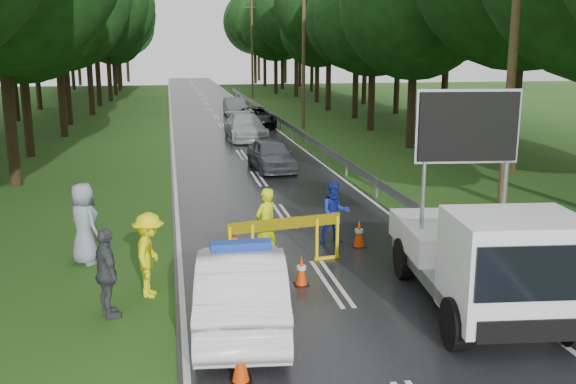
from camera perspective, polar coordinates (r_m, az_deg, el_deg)
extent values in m
plane|color=#1F4B15|center=(14.75, 3.83, -8.11)|extent=(160.00, 160.00, 0.00)
cube|color=black|center=(43.79, -5.89, 5.83)|extent=(7.00, 140.00, 0.02)
cylinder|color=gray|center=(15.91, 16.95, -5.73)|extent=(0.12, 0.12, 0.70)
cube|color=gray|center=(44.18, -1.09, 6.66)|extent=(0.05, 60.00, 0.30)
cylinder|color=#463020|center=(17.62, 19.36, 11.26)|extent=(0.24, 0.24, 10.00)
cylinder|color=#463020|center=(42.24, 1.40, 12.43)|extent=(0.24, 0.24, 10.00)
cylinder|color=#463020|center=(67.89, -3.21, 12.54)|extent=(0.24, 0.24, 10.00)
cube|color=#463020|center=(68.01, -3.26, 16.08)|extent=(1.40, 0.08, 0.08)
imported|color=white|center=(12.40, -4.17, -8.47)|extent=(2.06, 4.76, 1.52)
cube|color=#1938A5|center=(12.12, -4.23, -4.78)|extent=(1.17, 0.43, 0.15)
cube|color=gray|center=(14.19, 15.90, -6.77)|extent=(2.74, 4.94, 0.28)
cube|color=white|center=(15.07, 14.55, -3.75)|extent=(2.64, 2.94, 0.62)
cube|color=white|center=(12.17, 19.39, -6.37)|extent=(2.43, 2.03, 1.91)
cube|color=black|center=(11.31, 21.33, -6.78)|extent=(2.08, 0.27, 0.96)
cube|color=black|center=(14.15, 15.70, 5.62)|extent=(2.14, 0.36, 1.46)
cylinder|color=black|center=(11.93, 14.68, -11.26)|extent=(0.41, 0.97, 0.95)
cylinder|color=black|center=(12.77, 23.96, -10.35)|extent=(0.41, 0.97, 0.95)
cylinder|color=black|center=(15.14, 10.30, -5.82)|extent=(0.41, 0.97, 0.95)
cylinder|color=black|center=(15.81, 17.86, -5.45)|extent=(0.41, 0.97, 0.95)
cube|color=yellow|center=(15.32, -5.18, -5.11)|extent=(0.08, 0.08, 1.12)
cube|color=yellow|center=(15.47, -3.18, -4.90)|extent=(0.08, 0.08, 1.12)
cube|color=yellow|center=(16.02, 2.56, -4.26)|extent=(0.08, 0.08, 1.12)
cube|color=yellow|center=(16.24, 4.38, -4.05)|extent=(0.08, 0.08, 1.12)
cube|color=#F2CC00|center=(15.58, -0.26, -2.82)|extent=(2.87, 0.56, 0.28)
imported|color=#E8FF0D|center=(16.10, -1.99, -2.85)|extent=(0.80, 0.75, 1.83)
imported|color=navy|center=(17.46, 4.18, -1.86)|extent=(0.85, 0.67, 1.70)
imported|color=#FDF70D|center=(14.04, -12.22, -5.49)|extent=(0.84, 1.27, 1.84)
imported|color=#3E4246|center=(13.15, -15.80, -6.97)|extent=(0.80, 1.16, 1.83)
imported|color=gray|center=(16.51, -17.68, -2.70)|extent=(1.12, 1.18, 2.03)
imported|color=#3C3D43|center=(27.79, -1.51, 3.32)|extent=(1.89, 4.15, 1.38)
imported|color=#A6A9AE|center=(37.24, -3.80, 5.81)|extent=(2.22, 5.22, 1.50)
imported|color=black|center=(43.34, -2.90, 6.67)|extent=(2.51, 4.86, 1.31)
imported|color=#3F4346|center=(50.51, -4.77, 7.57)|extent=(1.54, 4.34, 1.43)
cube|color=black|center=(10.75, -4.21, -16.40)|extent=(0.34, 0.34, 0.03)
cone|color=#E23D07|center=(10.58, -4.24, -14.70)|extent=(0.28, 0.28, 0.71)
cube|color=black|center=(14.60, 1.19, -8.24)|extent=(0.33, 0.33, 0.03)
cone|color=#E23D07|center=(14.47, 1.20, -6.96)|extent=(0.27, 0.27, 0.69)
cube|color=black|center=(17.37, 6.30, -4.84)|extent=(0.36, 0.36, 0.03)
cone|color=#E23D07|center=(17.27, 6.33, -3.66)|extent=(0.29, 0.29, 0.73)
cube|color=black|center=(16.40, -4.85, -5.88)|extent=(0.37, 0.37, 0.03)
cone|color=#E23D07|center=(16.28, -4.87, -4.59)|extent=(0.30, 0.30, 0.76)
cube|color=black|center=(17.20, 13.99, -5.33)|extent=(0.38, 0.38, 0.03)
cone|color=#E23D07|center=(17.08, 14.06, -4.05)|extent=(0.32, 0.32, 0.79)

